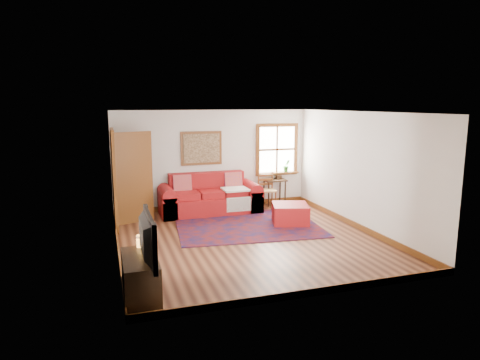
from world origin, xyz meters
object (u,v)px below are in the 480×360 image
object	(u,v)px
red_ottoman	(290,214)
side_table	(275,184)
media_cabinet	(140,277)
ladder_back_chair	(266,189)
red_leather_sofa	(210,200)

from	to	relation	value
red_ottoman	side_table	bearing A→B (deg)	95.99
side_table	media_cabinet	world-z (taller)	side_table
red_ottoman	media_cabinet	bearing A→B (deg)	-124.87
side_table	ladder_back_chair	xyz separation A→B (m)	(-0.32, -0.24, -0.07)
red_ottoman	side_table	distance (m)	1.86
red_leather_sofa	red_ottoman	distance (m)	2.13
ladder_back_chair	red_leather_sofa	bearing A→B (deg)	-179.40
side_table	ladder_back_chair	world-z (taller)	ladder_back_chair
side_table	ladder_back_chair	bearing A→B (deg)	-143.74
red_leather_sofa	red_ottoman	bearing A→B (deg)	-46.23
red_leather_sofa	side_table	size ratio (longest dim) A/B	3.58
red_ottoman	ladder_back_chair	world-z (taller)	ladder_back_chair
red_leather_sofa	ladder_back_chair	size ratio (longest dim) A/B	2.66
red_leather_sofa	ladder_back_chair	xyz separation A→B (m)	(1.50, 0.02, 0.18)
red_leather_sofa	red_ottoman	xyz separation A→B (m)	(1.47, -1.54, -0.10)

